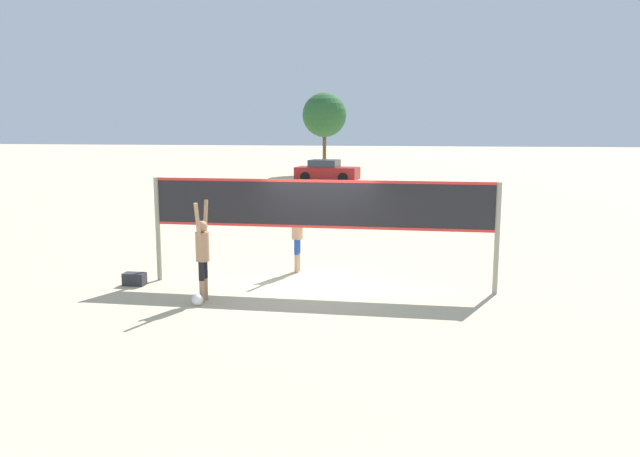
{
  "coord_description": "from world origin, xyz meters",
  "views": [
    {
      "loc": [
        2.23,
        -13.59,
        3.61
      ],
      "look_at": [
        0.0,
        0.0,
        1.34
      ],
      "focal_mm": 35.0,
      "sensor_mm": 36.0,
      "label": 1
    }
  ],
  "objects": [
    {
      "name": "tree_left_cluster",
      "position": [
        -5.07,
        33.04,
        4.4
      ],
      "size": [
        3.29,
        3.29,
        6.06
      ],
      "color": "brown",
      "rests_on": "ground_plane"
    },
    {
      "name": "parked_car_near",
      "position": [
        -3.99,
        27.15,
        0.64
      ],
      "size": [
        4.26,
        2.3,
        1.41
      ],
      "rotation": [
        0.0,
        0.0,
        -0.11
      ],
      "color": "maroon",
      "rests_on": "ground_plane"
    },
    {
      "name": "ground_plane",
      "position": [
        0.0,
        0.0,
        0.0
      ],
      "size": [
        200.0,
        200.0,
        0.0
      ],
      "primitive_type": "plane",
      "color": "beige"
    },
    {
      "name": "volleyball_net",
      "position": [
        0.0,
        0.0,
        1.73
      ],
      "size": [
        7.82,
        0.11,
        2.43
      ],
      "color": "gray",
      "rests_on": "ground_plane"
    },
    {
      "name": "player_blocker",
      "position": [
        -0.79,
        1.34,
        1.07
      ],
      "size": [
        0.28,
        0.69,
        2.05
      ],
      "rotation": [
        0.0,
        0.0,
        -1.57
      ],
      "color": "tan",
      "rests_on": "ground_plane"
    },
    {
      "name": "player_spiker",
      "position": [
        -2.19,
        -1.58,
        1.11
      ],
      "size": [
        0.28,
        0.7,
        2.1
      ],
      "rotation": [
        0.0,
        0.0,
        1.57
      ],
      "color": "tan",
      "rests_on": "ground_plane"
    },
    {
      "name": "gear_bag",
      "position": [
        -4.22,
        -0.57,
        0.14
      ],
      "size": [
        0.49,
        0.28,
        0.29
      ],
      "color": "#2D2D33",
      "rests_on": "ground_plane"
    },
    {
      "name": "volleyball",
      "position": [
        -2.22,
        -1.9,
        0.12
      ],
      "size": [
        0.24,
        0.24,
        0.24
      ],
      "color": "white",
      "rests_on": "ground_plane"
    }
  ]
}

